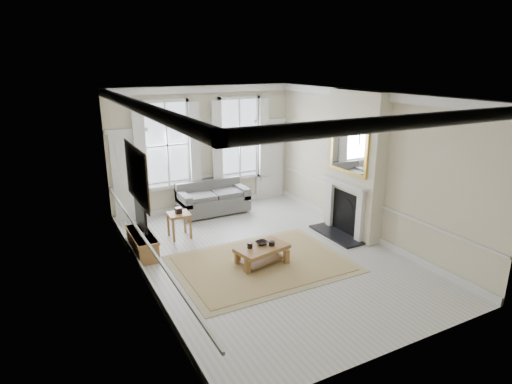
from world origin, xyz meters
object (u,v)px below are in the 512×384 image
sofa (212,200)px  side_table (179,218)px  tv_stand (142,243)px  coffee_table (262,250)px

sofa → side_table: 1.85m
tv_stand → sofa: bearing=36.4°
side_table → coffee_table: size_ratio=0.52×
sofa → coffee_table: sofa is taller
side_table → coffee_table: side_table is taller
sofa → tv_stand: 2.91m
side_table → tv_stand: bearing=-154.2°
side_table → sofa: bearing=42.8°
sofa → coffee_table: (-0.30, -3.40, -0.04)m
sofa → side_table: size_ratio=3.11×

